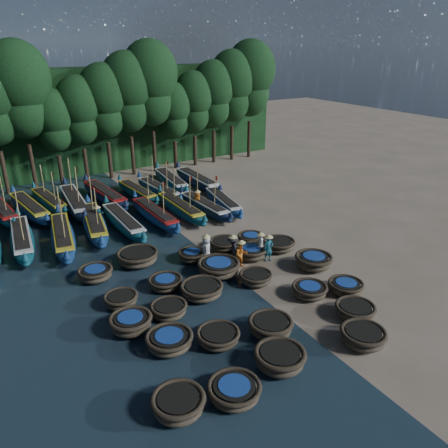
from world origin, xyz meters
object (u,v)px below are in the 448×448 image
coracle_19 (279,244)px  long_boat_1 (22,239)px  long_boat_6 (180,208)px  coracle_6 (218,336)px  coracle_4 (355,310)px  long_boat_14 (137,192)px  coracle_8 (309,290)px  coracle_17 (219,267)px  fisherman_5 (98,216)px  long_boat_10 (29,208)px  coracle_5 (169,341)px  coracle_0 (178,404)px  long_boat_12 (75,202)px  coracle_12 (202,290)px  long_boat_7 (204,206)px  long_boat_17 (197,180)px  long_boat_15 (159,190)px  coracle_24 (251,238)px  fisherman_0 (206,249)px  coracle_3 (363,336)px  long_boat_2 (63,236)px  coracle_9 (346,286)px  long_boat_3 (95,223)px  long_boat_16 (171,181)px  coracle_14 (314,261)px  fisherman_4 (260,244)px  coracle_22 (192,255)px  long_boat_9 (1,211)px  coracle_7 (270,326)px  coracle_11 (169,309)px  long_boat_8 (223,202)px  coracle_20 (95,273)px  fisherman_1 (268,247)px  fisherman_3 (233,249)px  coracle_15 (121,300)px  fisherman_6 (198,200)px  long_boat_11 (49,201)px  coracle_10 (131,323)px  coracle_2 (280,358)px  long_boat_4 (123,222)px  long_boat_5 (155,214)px  coracle_23 (224,244)px

coracle_19 → long_boat_1: bearing=146.9°
long_boat_6 → coracle_6: bearing=-110.4°
coracle_4 → long_boat_14: 22.14m
coracle_8 → coracle_17: size_ratio=0.81×
fisherman_5 → long_boat_10: bearing=-82.4°
long_boat_10 → coracle_5: bearing=-91.4°
coracle_0 → long_boat_12: 22.87m
coracle_12 → long_boat_7: 12.13m
long_boat_10 → long_boat_17: long_boat_17 is taller
long_boat_12 → long_boat_15: bearing=0.9°
coracle_24 → fisherman_0: 3.97m
coracle_3 → long_boat_2: (-8.84, 17.41, 0.14)m
coracle_9 → long_boat_14: size_ratio=0.27×
coracle_3 → long_boat_3: size_ratio=0.24×
long_boat_16 → coracle_14: bearing=-83.0°
fisherman_4 → long_boat_15: bearing=-123.0°
coracle_22 → coracle_24: (4.43, 0.19, -0.01)m
coracle_17 → long_boat_9: long_boat_9 is taller
coracle_7 → long_boat_10: size_ratio=0.26×
coracle_11 → long_boat_8: bearing=48.9°
coracle_20 → fisherman_1: (9.56, -3.12, 0.51)m
coracle_7 → coracle_9: coracle_7 is taller
coracle_0 → fisherman_3: bearing=48.3°
long_boat_7 → fisherman_3: size_ratio=3.96×
coracle_15 → long_boat_10: long_boat_10 is taller
long_boat_9 → fisherman_6: long_boat_9 is taller
long_boat_11 → fisherman_6: 11.97m
coracle_11 → fisherman_5: 12.83m
coracle_4 → coracle_11: bearing=148.5°
fisherman_5 → long_boat_17: bearing=172.9°
coracle_0 → coracle_10: bearing=87.5°
coracle_2 → fisherman_5: (-1.96, 18.45, 0.31)m
long_boat_4 → long_boat_15: bearing=46.8°
long_boat_5 → long_boat_14: long_boat_5 is taller
long_boat_11 → long_boat_14: (6.88, -1.45, -0.02)m
long_boat_10 → fisherman_1: (11.03, -15.55, 0.36)m
coracle_15 → coracle_4: bearing=-35.8°
fisherman_1 → coracle_22: bearing=158.2°
coracle_0 → long_boat_11: 24.41m
long_boat_1 → fisherman_0: long_boat_1 is taller
coracle_0 → long_boat_16: 26.59m
coracle_22 → long_boat_2: bearing=133.1°
coracle_24 → long_boat_3: long_boat_3 is taller
coracle_4 → coracle_20: bearing=134.0°
coracle_6 → fisherman_5: size_ratio=1.19×
coracle_2 → fisherman_6: 18.36m
coracle_8 → coracle_23: 7.16m
coracle_15 → coracle_22: 5.87m
coracle_5 → coracle_7: coracle_7 is taller
coracle_10 → fisherman_4: bearing=18.1°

